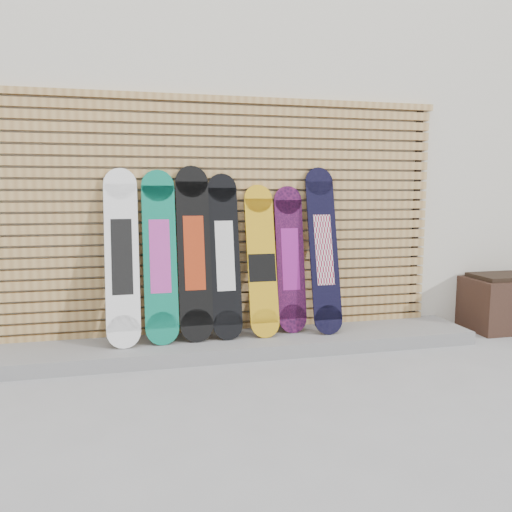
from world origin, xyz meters
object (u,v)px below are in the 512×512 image
at_px(snowboard_2, 194,253).
at_px(snowboard_4, 262,261).
at_px(snowboard_0, 122,257).
at_px(snowboard_5, 290,259).
at_px(snowboard_3, 225,256).
at_px(snowboard_1, 160,256).
at_px(snowboard_6, 323,250).

relative_size(snowboard_2, snowboard_4, 1.12).
xyz_separation_m(snowboard_0, snowboard_5, (1.53, 0.06, -0.08)).
height_order(snowboard_3, snowboard_5, snowboard_3).
relative_size(snowboard_1, snowboard_5, 1.10).
distance_m(snowboard_0, snowboard_4, 1.24).
relative_size(snowboard_1, snowboard_4, 1.09).
xyz_separation_m(snowboard_3, snowboard_5, (0.63, 0.04, -0.06)).
height_order(snowboard_1, snowboard_5, snowboard_1).
distance_m(snowboard_2, snowboard_5, 0.91).
bearing_deg(snowboard_6, snowboard_4, 178.59).
bearing_deg(snowboard_0, snowboard_2, 1.77).
xyz_separation_m(snowboard_2, snowboard_5, (0.91, 0.04, -0.09)).
relative_size(snowboard_3, snowboard_4, 1.07).
bearing_deg(snowboard_3, snowboard_0, -178.71).
bearing_deg(snowboard_1, snowboard_5, 2.46).
relative_size(snowboard_1, snowboard_3, 1.02).
bearing_deg(snowboard_3, snowboard_5, 3.91).
bearing_deg(snowboard_1, snowboard_2, 1.50).
bearing_deg(snowboard_2, snowboard_6, -0.98).
bearing_deg(snowboard_5, snowboard_0, -177.63).
xyz_separation_m(snowboard_4, snowboard_5, (0.29, 0.05, 0.00)).
height_order(snowboard_4, snowboard_5, snowboard_4).
distance_m(snowboard_3, snowboard_4, 0.35).
bearing_deg(snowboard_6, snowboard_1, 179.51).
xyz_separation_m(snowboard_1, snowboard_5, (1.21, 0.05, -0.07)).
xyz_separation_m(snowboard_0, snowboard_4, (1.24, 0.01, -0.08)).
relative_size(snowboard_4, snowboard_6, 0.89).
distance_m(snowboard_4, snowboard_5, 0.29).
bearing_deg(snowboard_4, snowboard_2, 179.43).
bearing_deg(snowboard_0, snowboard_3, 1.29).
height_order(snowboard_0, snowboard_2, snowboard_2).
bearing_deg(snowboard_0, snowboard_6, -0.05).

